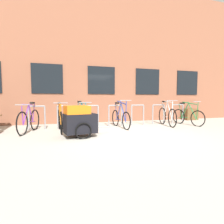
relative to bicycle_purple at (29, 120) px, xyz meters
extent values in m
plane|color=#B2ADA0|center=(2.89, -1.35, -0.40)|extent=(42.00, 42.00, 0.00)
cube|color=brown|center=(2.89, 5.49, 2.87)|extent=(28.00, 7.29, 6.54)
cube|color=black|center=(0.49, 1.83, 1.58)|extent=(1.30, 0.04, 1.28)
cube|color=black|center=(2.89, 1.83, 1.58)|extent=(1.30, 0.04, 1.28)
cube|color=black|center=(5.29, 1.83, 1.58)|extent=(1.30, 0.04, 1.28)
cube|color=black|center=(7.69, 1.83, 1.58)|extent=(1.30, 0.04, 1.28)
cylinder|color=gray|center=(-0.10, 0.55, 0.02)|extent=(0.05, 0.05, 0.85)
cylinder|color=gray|center=(0.45, 0.55, 0.02)|extent=(0.05, 0.05, 0.85)
cylinder|color=gray|center=(0.18, 0.55, 0.45)|extent=(0.55, 0.05, 0.05)
cylinder|color=gray|center=(0.90, 0.55, 0.02)|extent=(0.05, 0.05, 0.85)
cylinder|color=gray|center=(1.45, 0.55, 0.02)|extent=(0.05, 0.05, 0.85)
cylinder|color=gray|center=(1.18, 0.55, 0.45)|extent=(0.55, 0.05, 0.05)
cylinder|color=gray|center=(1.90, 0.55, 0.02)|extent=(0.05, 0.05, 0.85)
cylinder|color=gray|center=(2.45, 0.55, 0.02)|extent=(0.05, 0.05, 0.85)
cylinder|color=gray|center=(2.18, 0.55, 0.45)|extent=(0.55, 0.05, 0.05)
cylinder|color=gray|center=(2.90, 0.55, 0.02)|extent=(0.05, 0.05, 0.85)
cylinder|color=gray|center=(3.45, 0.55, 0.02)|extent=(0.05, 0.05, 0.85)
cylinder|color=gray|center=(3.18, 0.55, 0.45)|extent=(0.55, 0.05, 0.05)
cylinder|color=gray|center=(3.90, 0.55, 0.02)|extent=(0.05, 0.05, 0.85)
cylinder|color=gray|center=(4.45, 0.55, 0.02)|extent=(0.05, 0.05, 0.85)
cylinder|color=gray|center=(4.18, 0.55, 0.45)|extent=(0.55, 0.05, 0.05)
cylinder|color=gray|center=(4.90, 0.55, 0.02)|extent=(0.05, 0.05, 0.85)
cylinder|color=gray|center=(5.45, 0.55, 0.02)|extent=(0.05, 0.05, 0.85)
cylinder|color=gray|center=(5.18, 0.55, 0.45)|extent=(0.55, 0.05, 0.05)
cylinder|color=gray|center=(5.90, 0.55, 0.02)|extent=(0.05, 0.05, 0.85)
cylinder|color=gray|center=(6.45, 0.55, 0.02)|extent=(0.05, 0.05, 0.85)
cylinder|color=gray|center=(6.18, 0.55, 0.45)|extent=(0.55, 0.05, 0.05)
torus|color=black|center=(0.12, 0.47, -0.04)|extent=(0.23, 0.74, 0.76)
torus|color=black|center=(-0.12, -0.47, -0.04)|extent=(0.23, 0.74, 0.76)
cylinder|color=#722D99|center=(-0.05, -0.21, 0.20)|extent=(0.15, 0.46, 0.62)
cylinder|color=#722D99|center=(0.04, 0.15, 0.22)|extent=(0.12, 0.34, 0.66)
cylinder|color=#722D99|center=(-0.02, -0.07, 0.52)|extent=(0.22, 0.73, 0.08)
cylinder|color=#722D99|center=(0.06, 0.23, -0.07)|extent=(0.14, 0.48, 0.08)
cylinder|color=#722D99|center=(0.10, 0.38, 0.25)|extent=(0.07, 0.20, 0.59)
cylinder|color=#722D99|center=(-0.11, -0.45, 0.23)|extent=(0.05, 0.08, 0.55)
cube|color=black|center=(0.07, 0.29, 0.57)|extent=(0.15, 0.22, 0.06)
cylinder|color=gray|center=(-0.11, -0.42, 0.53)|extent=(0.43, 0.13, 0.03)
torus|color=black|center=(5.40, 0.59, -0.04)|extent=(0.17, 0.75, 0.75)
torus|color=black|center=(5.23, -0.40, -0.04)|extent=(0.17, 0.75, 0.75)
cylinder|color=silver|center=(5.28, -0.13, 0.26)|extent=(0.12, 0.48, 0.74)
cylinder|color=silver|center=(5.34, 0.25, 0.24)|extent=(0.10, 0.35, 0.68)
cylinder|color=silver|center=(5.30, 0.03, 0.59)|extent=(0.17, 0.77, 0.09)
cylinder|color=silver|center=(5.36, 0.34, -0.07)|extent=(0.11, 0.50, 0.08)
cylinder|color=silver|center=(5.38, 0.50, 0.26)|extent=(0.06, 0.20, 0.62)
cylinder|color=silver|center=(5.23, -0.37, 0.29)|extent=(0.04, 0.08, 0.66)
cube|color=black|center=(5.37, 0.41, 0.60)|extent=(0.13, 0.21, 0.06)
cylinder|color=gray|center=(5.24, -0.35, 0.65)|extent=(0.44, 0.10, 0.03)
torus|color=black|center=(1.67, 0.54, -0.05)|extent=(0.17, 0.74, 0.75)
torus|color=black|center=(1.83, -0.40, -0.05)|extent=(0.17, 0.74, 0.75)
cylinder|color=teal|center=(1.79, -0.14, 0.23)|extent=(0.11, 0.46, 0.68)
cylinder|color=teal|center=(1.72, 0.21, 0.24)|extent=(0.09, 0.33, 0.69)
cylinder|color=teal|center=(1.76, 0.00, 0.57)|extent=(0.16, 0.72, 0.05)
cylinder|color=teal|center=(1.71, 0.30, -0.07)|extent=(0.11, 0.48, 0.08)
cylinder|color=teal|center=(1.68, 0.45, 0.27)|extent=(0.06, 0.20, 0.63)
cylinder|color=teal|center=(1.83, -0.38, 0.26)|extent=(0.04, 0.08, 0.61)
cube|color=black|center=(1.70, 0.36, 0.61)|extent=(0.13, 0.21, 0.06)
cylinder|color=gray|center=(1.82, -0.35, 0.59)|extent=(0.44, 0.10, 0.03)
torus|color=black|center=(6.15, 0.44, -0.08)|extent=(0.18, 0.67, 0.67)
torus|color=black|center=(6.35, -0.50, -0.08)|extent=(0.18, 0.67, 0.67)
cylinder|color=#1E7238|center=(6.30, -0.24, 0.22)|extent=(0.13, 0.46, 0.73)
cylinder|color=#1E7238|center=(6.22, 0.12, 0.18)|extent=(0.11, 0.33, 0.64)
cylinder|color=#1E7238|center=(6.26, -0.09, 0.53)|extent=(0.19, 0.73, 0.12)
cylinder|color=#1E7238|center=(6.20, 0.20, -0.11)|extent=(0.13, 0.48, 0.07)
cylinder|color=#1E7238|center=(6.17, 0.35, 0.20)|extent=(0.07, 0.20, 0.58)
cylinder|color=#1E7238|center=(6.35, -0.48, 0.25)|extent=(0.04, 0.08, 0.66)
cube|color=black|center=(6.19, 0.26, 0.52)|extent=(0.14, 0.22, 0.06)
cylinder|color=gray|center=(6.34, -0.45, 0.61)|extent=(0.44, 0.12, 0.03)
torus|color=black|center=(3.20, 0.61, -0.08)|extent=(0.10, 0.68, 0.68)
torus|color=black|center=(3.28, -0.43, -0.08)|extent=(0.10, 0.68, 0.68)
cylinder|color=#233893|center=(3.26, -0.14, 0.25)|extent=(0.08, 0.50, 0.78)
cylinder|color=#233893|center=(3.23, 0.26, 0.19)|extent=(0.07, 0.37, 0.66)
cylinder|color=#233893|center=(3.25, 0.03, 0.57)|extent=(0.10, 0.81, 0.15)
cylinder|color=#233893|center=(3.22, 0.35, -0.10)|extent=(0.07, 0.52, 0.07)
cylinder|color=#233893|center=(3.20, 0.52, 0.22)|extent=(0.04, 0.20, 0.61)
cylinder|color=#233893|center=(3.28, -0.40, 0.27)|extent=(0.03, 0.08, 0.71)
cube|color=black|center=(3.21, 0.43, 0.55)|extent=(0.12, 0.21, 0.06)
cylinder|color=gray|center=(3.28, -0.38, 0.66)|extent=(0.44, 0.06, 0.03)
torus|color=black|center=(0.96, 0.49, -0.05)|extent=(0.08, 0.74, 0.74)
torus|color=black|center=(1.02, -0.61, -0.05)|extent=(0.08, 0.74, 0.74)
cylinder|color=orange|center=(1.00, -0.31, 0.23)|extent=(0.07, 0.53, 0.68)
cylinder|color=orange|center=(0.98, 0.12, 0.21)|extent=(0.06, 0.40, 0.65)
cylinder|color=orange|center=(0.99, -0.13, 0.54)|extent=(0.09, 0.87, 0.06)
cylinder|color=orange|center=(0.97, 0.21, -0.07)|extent=(0.06, 0.55, 0.08)
cylinder|color=orange|center=(0.96, 0.40, 0.24)|extent=(0.04, 0.20, 0.59)
cylinder|color=orange|center=(1.02, -0.59, 0.25)|extent=(0.03, 0.08, 0.61)
cube|color=black|center=(0.97, 0.31, 0.56)|extent=(0.11, 0.21, 0.06)
cylinder|color=gray|center=(1.02, -0.56, 0.59)|extent=(0.44, 0.05, 0.03)
cube|color=black|center=(1.56, -1.17, 0.00)|extent=(0.99, 0.74, 0.56)
cube|color=orange|center=(1.47, -1.19, 0.40)|extent=(0.76, 0.67, 0.24)
torus|color=black|center=(1.50, -0.85, -0.18)|extent=(0.48, 0.12, 0.48)
torus|color=black|center=(1.61, -1.50, -0.18)|extent=(0.48, 0.12, 0.48)
cylinder|color=gray|center=(2.27, -1.05, -0.17)|extent=(0.55, 0.12, 0.03)
cube|color=brown|center=(7.67, 1.50, -0.10)|extent=(0.70, 0.44, 0.60)
camera|label=1|loc=(1.01, -6.38, 0.72)|focal=28.42mm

